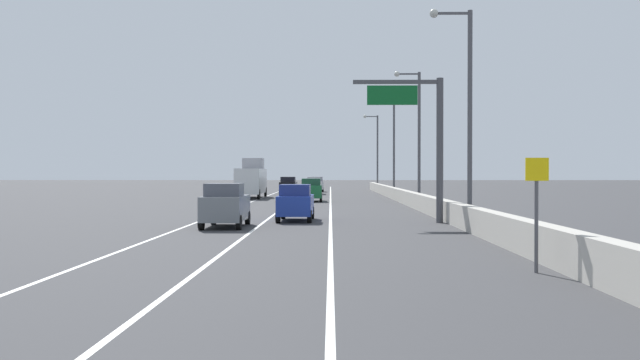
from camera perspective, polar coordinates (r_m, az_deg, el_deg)
ground_plane at (r=68.65m, az=-0.38°, el=-1.54°), size 320.00×320.00×0.00m
lane_stripe_left at (r=60.05m, az=-5.82°, el=-1.86°), size 0.16×130.00×0.00m
lane_stripe_center at (r=59.75m, az=-2.48°, el=-1.87°), size 0.16×130.00×0.00m
lane_stripe_right at (r=59.64m, az=0.88°, el=-1.87°), size 0.16×130.00×0.00m
jersey_barrier_right at (r=45.07m, az=8.87°, el=-1.99°), size 0.60×120.00×1.10m
overhead_sign_gantry at (r=36.11m, az=8.73°, el=3.98°), size 4.68×0.36×7.50m
speed_advisory_sign at (r=18.77m, az=17.49°, el=-2.01°), size 0.60×0.11×3.00m
lamp_post_right_second at (r=35.31m, az=11.91°, el=6.36°), size 2.14×0.44×10.77m
lamp_post_right_third at (r=56.22m, az=7.96°, el=4.23°), size 2.14×0.44×10.77m
lamp_post_right_fourth at (r=77.26m, az=5.96°, el=3.26°), size 2.14×0.44×10.77m
lamp_post_right_fifth at (r=98.34m, az=4.64°, el=2.70°), size 2.14×0.44×10.77m
car_gray_0 at (r=33.10m, az=-7.84°, el=-2.09°), size 1.94×4.20×2.10m
car_white_1 at (r=82.13m, az=-0.50°, el=-0.47°), size 1.88×4.76×2.04m
car_blue_2 at (r=37.08m, az=-2.03°, el=-1.89°), size 1.91×4.18×1.97m
car_green_3 at (r=61.77m, az=-0.73°, el=-0.83°), size 1.99×4.44×2.06m
car_silver_4 at (r=92.17m, az=-0.30°, el=-0.36°), size 2.02×4.14×2.01m
car_black_5 at (r=79.53m, az=-2.64°, el=-0.49°), size 1.92×4.50×2.09m
box_truck at (r=70.31m, az=-5.70°, el=0.03°), size 2.55×9.12×4.08m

